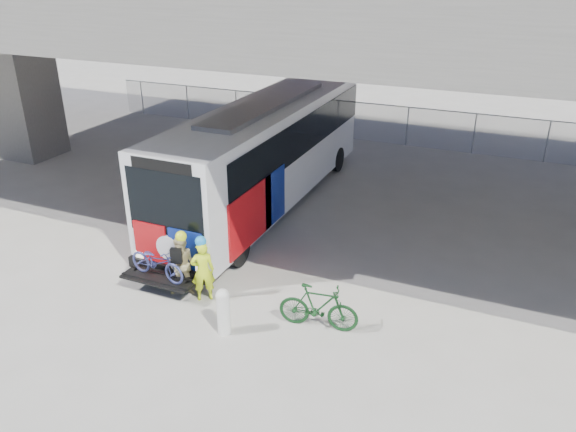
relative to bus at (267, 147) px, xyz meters
The scene contains 8 objects.
ground 4.32m from the bus, 57.98° to the right, with size 160.00×160.00×0.00m, color #9E9991.
bus is the anchor object (origin of this frame).
overpass 4.93m from the bus, 21.83° to the left, with size 40.00×16.00×7.95m.
chainlink_fence 9.05m from the bus, 77.20° to the left, with size 30.00×0.06×30.00m.
bollard 7.90m from the bus, 72.13° to the right, with size 0.31×0.31×1.18m.
cyclist_hivis 6.55m from the bus, 79.28° to the right, with size 0.71×0.66×1.80m.
cyclist_tan 6.48m from the bus, 84.37° to the right, with size 0.99×0.90×1.82m.
bike_parked 7.81m from the bus, 55.67° to the right, with size 0.54×1.91×1.15m, color #123A19.
Camera 1 is at (6.07, -13.52, 7.96)m, focal length 35.00 mm.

